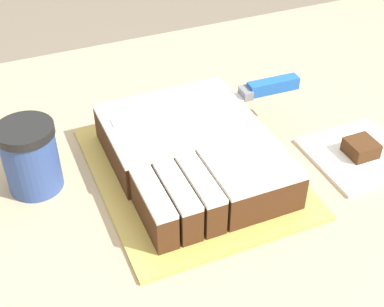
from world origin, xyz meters
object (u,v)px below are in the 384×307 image
at_px(cake, 193,152).
at_px(knife, 246,93).
at_px(coffee_cup, 31,157).
at_px(cake_board, 192,171).
at_px(brownie, 361,148).

xyz_separation_m(cake, knife, (0.13, 0.07, 0.04)).
height_order(cake, coffee_cup, coffee_cup).
bearing_deg(cake, cake_board, -127.61).
bearing_deg(cake_board, coffee_cup, 164.40).
distance_m(cake, coffee_cup, 0.25).
distance_m(coffee_cup, brownie, 0.53).
relative_size(cake_board, cake, 1.22).
bearing_deg(cake, brownie, -15.82).
bearing_deg(brownie, coffee_cup, 164.67).
xyz_separation_m(knife, coffee_cup, (-0.37, -0.00, -0.02)).
bearing_deg(cake_board, brownie, -15.09).
height_order(cake_board, cake, cake).
xyz_separation_m(cake_board, cake, (0.00, 0.00, 0.04)).
distance_m(cake_board, coffee_cup, 0.25).
bearing_deg(coffee_cup, knife, 0.65).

